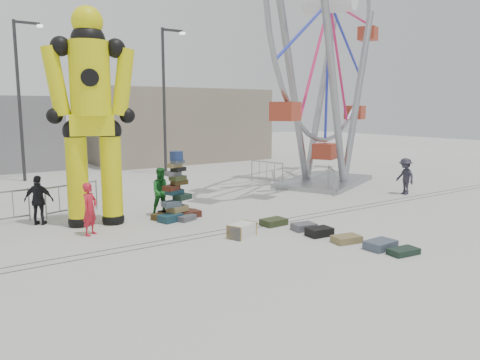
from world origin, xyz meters
TOP-DOWN VIEW (x-y plane):
  - ground at (0.00, 0.00)m, footprint 90.00×90.00m
  - track_line_near at (0.00, 0.60)m, footprint 40.00×0.04m
  - track_line_far at (0.00, 1.00)m, footprint 40.00×0.04m
  - building_right at (7.00, 20.00)m, footprint 12.00×8.00m
  - lamp_post_right at (3.09, 13.00)m, footprint 1.41×0.25m
  - lamp_post_left at (-3.91, 15.00)m, footprint 1.41×0.25m
  - suitcase_tower at (-1.35, 3.16)m, footprint 1.68×1.47m
  - crash_test_dummy at (-3.85, 3.87)m, footprint 2.77×1.28m
  - ferris_wheel at (8.06, 5.59)m, footprint 12.10×5.67m
  - steamer_trunk at (-0.84, 0.00)m, footprint 0.97×0.76m
  - row_case_0 at (0.80, 0.57)m, footprint 0.81×0.57m
  - row_case_1 at (1.18, -0.45)m, footprint 0.77×0.61m
  - row_case_2 at (1.11, -1.19)m, footprint 0.79×0.58m
  - row_case_3 at (1.25, -2.12)m, footprint 0.86×0.63m
  - row_case_4 at (1.54, -3.05)m, footprint 0.86×0.59m
  - row_case_5 at (1.64, -3.71)m, footprint 0.84×0.54m
  - barricade_dummy_c at (-4.06, 5.87)m, footprint 1.94×0.69m
  - barricade_wheel_front at (6.60, 3.71)m, footprint 1.30×1.64m
  - barricade_wheel_back at (5.87, 7.44)m, footprint 0.52×1.98m
  - pedestrian_red at (-4.39, 2.74)m, footprint 0.68×0.65m
  - pedestrian_green at (-1.54, 3.84)m, footprint 0.95×0.82m
  - pedestrian_black at (-5.36, 4.88)m, footprint 1.00×0.86m
  - pedestrian_grey at (8.90, 1.57)m, footprint 0.83×1.13m

SIDE VIEW (x-z plane):
  - ground at x=0.00m, z-range 0.00..0.00m
  - track_line_near at x=0.00m, z-range 0.00..0.01m
  - track_line_far at x=0.00m, z-range 0.00..0.01m
  - row_case_5 at x=1.64m, z-range 0.00..0.16m
  - row_case_3 at x=1.25m, z-range 0.00..0.19m
  - row_case_0 at x=0.80m, z-range 0.00..0.21m
  - row_case_1 at x=1.18m, z-range 0.00..0.21m
  - row_case_4 at x=1.54m, z-range 0.00..0.23m
  - row_case_2 at x=1.11m, z-range 0.00..0.24m
  - steamer_trunk at x=-0.84m, z-range 0.00..0.40m
  - barricade_dummy_c at x=-4.06m, z-range 0.00..1.10m
  - barricade_wheel_front at x=6.60m, z-range 0.00..1.10m
  - barricade_wheel_back at x=5.87m, z-range 0.00..1.10m
  - suitcase_tower at x=-1.35m, z-range -0.51..1.79m
  - pedestrian_red at x=-4.39m, z-range 0.00..1.56m
  - pedestrian_grey at x=8.90m, z-range 0.00..1.58m
  - pedestrian_black at x=-5.36m, z-range 0.00..1.60m
  - pedestrian_green at x=-1.54m, z-range 0.00..1.68m
  - building_right at x=7.00m, z-range 0.00..5.00m
  - crash_test_dummy at x=-3.85m, z-range 0.19..7.18m
  - lamp_post_right at x=3.09m, z-range 0.48..8.48m
  - lamp_post_left at x=-3.91m, z-range 0.48..8.48m
  - ferris_wheel at x=8.06m, z-range -0.12..15.20m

